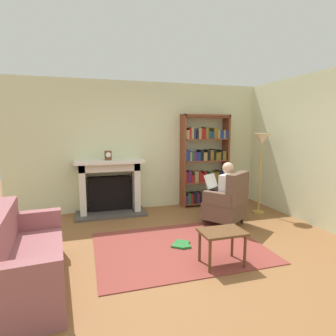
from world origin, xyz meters
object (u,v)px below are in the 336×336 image
object	(u,v)px
mantel_clock	(108,155)
floor_lamp	(261,146)
bookshelf	(204,162)
armchair_reading	(228,202)
sofa_floral	(22,260)
fireplace	(110,185)
side_table	(222,236)
seated_reader	(222,190)

from	to	relation	value
mantel_clock	floor_lamp	world-z (taller)	floor_lamp
bookshelf	armchair_reading	world-z (taller)	bookshelf
bookshelf	floor_lamp	xyz separation A→B (m)	(0.82, -0.91, 0.40)
mantel_clock	bookshelf	xyz separation A→B (m)	(2.13, 0.14, -0.22)
mantel_clock	sofa_floral	distance (m)	2.79
fireplace	bookshelf	distance (m)	2.14
armchair_reading	side_table	bearing A→B (deg)	21.99
floor_lamp	sofa_floral	bearing A→B (deg)	-158.32
mantel_clock	seated_reader	size ratio (longest dim) A/B	0.16
armchair_reading	sofa_floral	world-z (taller)	armchair_reading
mantel_clock	floor_lamp	size ratio (longest dim) A/B	0.11
side_table	floor_lamp	size ratio (longest dim) A/B	0.34
side_table	bookshelf	bearing A→B (deg)	70.36
seated_reader	floor_lamp	size ratio (longest dim) A/B	0.70
armchair_reading	seated_reader	bearing A→B (deg)	-90.00
fireplace	floor_lamp	size ratio (longest dim) A/B	0.84
mantel_clock	side_table	distance (m)	2.92
mantel_clock	armchair_reading	bearing A→B (deg)	-32.24
sofa_floral	side_table	bearing A→B (deg)	-98.50
fireplace	sofa_floral	xyz separation A→B (m)	(-1.16, -2.50, -0.27)
mantel_clock	sofa_floral	bearing A→B (deg)	-115.34
fireplace	sofa_floral	size ratio (longest dim) A/B	0.79
bookshelf	sofa_floral	world-z (taller)	bookshelf
sofa_floral	floor_lamp	bearing A→B (deg)	-73.18
sofa_floral	side_table	distance (m)	2.31
mantel_clock	armchair_reading	size ratio (longest dim) A/B	0.19
side_table	sofa_floral	bearing A→B (deg)	176.35
armchair_reading	floor_lamp	size ratio (longest dim) A/B	0.59
fireplace	armchair_reading	xyz separation A→B (m)	(1.95, -1.34, -0.16)
armchair_reading	seated_reader	size ratio (longest dim) A/B	0.85
bookshelf	armchair_reading	distance (m)	1.49
mantel_clock	sofa_floral	size ratio (longest dim) A/B	0.10
mantel_clock	bookshelf	size ratio (longest dim) A/B	0.09
seated_reader	floor_lamp	world-z (taller)	floor_lamp
fireplace	mantel_clock	size ratio (longest dim) A/B	7.61
side_table	fireplace	bearing A→B (deg)	113.48
sofa_floral	fireplace	bearing A→B (deg)	-29.74
mantel_clock	armchair_reading	world-z (taller)	mantel_clock
bookshelf	seated_reader	bearing A→B (deg)	-99.97
bookshelf	sofa_floral	xyz separation A→B (m)	(-3.26, -2.53, -0.66)
seated_reader	sofa_floral	bearing A→B (deg)	-14.07
fireplace	sofa_floral	distance (m)	2.76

